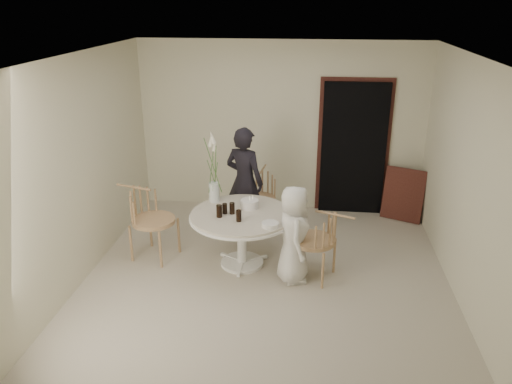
# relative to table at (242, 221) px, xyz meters

# --- Properties ---
(ground) EXTENTS (4.50, 4.50, 0.00)m
(ground) POSITION_rel_table_xyz_m (0.35, -0.25, -0.62)
(ground) COLOR #BFB5A3
(ground) RESTS_ON ground
(room_shell) EXTENTS (4.50, 4.50, 4.50)m
(room_shell) POSITION_rel_table_xyz_m (0.35, -0.25, 1.00)
(room_shell) COLOR silver
(room_shell) RESTS_ON ground
(doorway) EXTENTS (1.00, 0.10, 2.10)m
(doorway) POSITION_rel_table_xyz_m (1.50, 1.94, 0.43)
(doorway) COLOR black
(doorway) RESTS_ON ground
(door_trim) EXTENTS (1.12, 0.03, 2.22)m
(door_trim) POSITION_rel_table_xyz_m (1.50, 1.98, 0.49)
(door_trim) COLOR #59291E
(door_trim) RESTS_ON ground
(table) EXTENTS (1.33, 1.33, 0.73)m
(table) POSITION_rel_table_xyz_m (0.00, 0.00, 0.00)
(table) COLOR white
(table) RESTS_ON ground
(picture_frame) EXTENTS (0.65, 0.42, 0.83)m
(picture_frame) POSITION_rel_table_xyz_m (2.30, 1.70, -0.20)
(picture_frame) COLOR #59291E
(picture_frame) RESTS_ON ground
(chair_far) EXTENTS (0.53, 0.56, 0.88)m
(chair_far) POSITION_rel_table_xyz_m (0.11, 1.23, -0.05)
(chair_far) COLOR tan
(chair_far) RESTS_ON ground
(chair_right) EXTENTS (0.65, 0.63, 0.92)m
(chair_right) POSITION_rel_table_xyz_m (1.04, -0.24, -0.02)
(chair_right) COLOR tan
(chair_right) RESTS_ON ground
(chair_left) EXTENTS (0.68, 0.65, 0.99)m
(chair_left) POSITION_rel_table_xyz_m (-1.32, 0.11, 0.02)
(chair_left) COLOR tan
(chair_left) RESTS_ON ground
(girl) EXTENTS (0.69, 0.58, 1.61)m
(girl) POSITION_rel_table_xyz_m (-0.09, 0.95, 0.19)
(girl) COLOR black
(girl) RESTS_ON ground
(boy) EXTENTS (0.49, 0.66, 1.23)m
(boy) POSITION_rel_table_xyz_m (0.68, -0.30, -0.00)
(boy) COLOR white
(boy) RESTS_ON ground
(birthday_cake) EXTENTS (0.23, 0.23, 0.16)m
(birthday_cake) POSITION_rel_table_xyz_m (0.08, 0.19, 0.17)
(birthday_cake) COLOR white
(birthday_cake) RESTS_ON table
(cola_tumbler_a) EXTENTS (0.08, 0.08, 0.15)m
(cola_tumbler_a) POSITION_rel_table_xyz_m (-0.12, -0.02, 0.19)
(cola_tumbler_a) COLOR black
(cola_tumbler_a) RESTS_ON table
(cola_tumbler_b) EXTENTS (0.07, 0.07, 0.14)m
(cola_tumbler_b) POSITION_rel_table_xyz_m (0.00, -0.24, 0.19)
(cola_tumbler_b) COLOR black
(cola_tumbler_b) RESTS_ON table
(cola_tumbler_c) EXTENTS (0.09, 0.09, 0.16)m
(cola_tumbler_c) POSITION_rel_table_xyz_m (-0.26, -0.14, 0.19)
(cola_tumbler_c) COLOR black
(cola_tumbler_c) RESTS_ON table
(cola_tumbler_d) EXTENTS (0.06, 0.06, 0.13)m
(cola_tumbler_d) POSITION_rel_table_xyz_m (-0.21, -0.03, 0.18)
(cola_tumbler_d) COLOR black
(cola_tumbler_d) RESTS_ON table
(plate_stack) EXTENTS (0.24, 0.24, 0.05)m
(plate_stack) POSITION_rel_table_xyz_m (0.39, -0.35, 0.14)
(plate_stack) COLOR white
(plate_stack) RESTS_ON table
(flower_vase) EXTENTS (0.14, 0.14, 0.98)m
(flower_vase) POSITION_rel_table_xyz_m (-0.42, 0.36, 0.46)
(flower_vase) COLOR white
(flower_vase) RESTS_ON table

